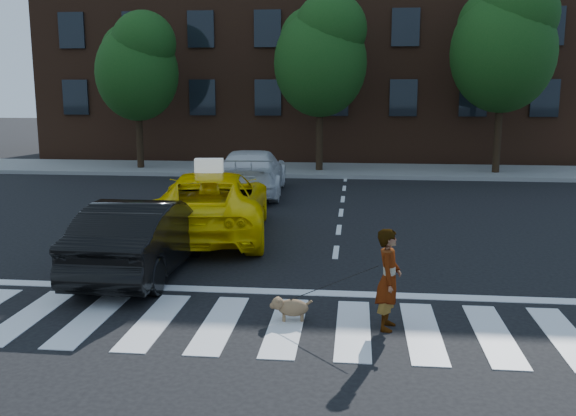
{
  "coord_description": "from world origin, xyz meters",
  "views": [
    {
      "loc": [
        1.99,
        -8.96,
        3.51
      ],
      "look_at": [
        0.65,
        3.61,
        1.1
      ],
      "focal_mm": 40.0,
      "sensor_mm": 36.0,
      "label": 1
    }
  ],
  "objects": [
    {
      "name": "black_sedan",
      "position": [
        -2.0,
        2.5,
        0.72
      ],
      "size": [
        1.57,
        4.37,
        1.43
      ],
      "primitive_type": "imported",
      "rotation": [
        0.0,
        0.0,
        3.13
      ],
      "color": "black",
      "rests_on": "ground"
    },
    {
      "name": "sidewalk_far",
      "position": [
        0.0,
        17.5,
        0.07
      ],
      "size": [
        30.0,
        4.0,
        0.15
      ],
      "primitive_type": "cube",
      "color": "slate",
      "rests_on": "ground"
    },
    {
      "name": "ground",
      "position": [
        0.0,
        0.0,
        0.0
      ],
      "size": [
        120.0,
        120.0,
        0.0
      ],
      "primitive_type": "plane",
      "color": "black",
      "rests_on": "ground"
    },
    {
      "name": "white_suv",
      "position": [
        -1.4,
        11.57,
        0.74
      ],
      "size": [
        2.4,
        5.24,
        1.48
      ],
      "primitive_type": "imported",
      "rotation": [
        0.0,
        0.0,
        3.21
      ],
      "color": "silver",
      "rests_on": "ground"
    },
    {
      "name": "tree_mid",
      "position": [
        0.53,
        17.0,
        4.85
      ],
      "size": [
        3.69,
        3.69,
        7.1
      ],
      "color": "black",
      "rests_on": "ground"
    },
    {
      "name": "tree_right",
      "position": [
        7.53,
        17.0,
        5.26
      ],
      "size": [
        4.0,
        4.0,
        7.7
      ],
      "color": "black",
      "rests_on": "ground"
    },
    {
      "name": "stop_line",
      "position": [
        0.0,
        1.6,
        0.01
      ],
      "size": [
        12.0,
        0.3,
        0.01
      ],
      "primitive_type": "cube",
      "color": "silver",
      "rests_on": "ground"
    },
    {
      "name": "dog",
      "position": [
        1.04,
        0.24,
        0.22
      ],
      "size": [
        0.66,
        0.3,
        0.37
      ],
      "rotation": [
        0.0,
        0.0,
        0.12
      ],
      "color": "olive",
      "rests_on": "ground"
    },
    {
      "name": "woman",
      "position": [
        2.5,
        0.09,
        0.75
      ],
      "size": [
        0.44,
        0.6,
        1.5
      ],
      "primitive_type": "imported",
      "rotation": [
        0.0,
        0.0,
        1.41
      ],
      "color": "#999999",
      "rests_on": "ground"
    },
    {
      "name": "building",
      "position": [
        0.0,
        25.0,
        6.0
      ],
      "size": [
        26.0,
        10.0,
        12.0
      ],
      "primitive_type": "cube",
      "color": "#49291A",
      "rests_on": "ground"
    },
    {
      "name": "tree_left",
      "position": [
        -6.97,
        17.0,
        4.44
      ],
      "size": [
        3.39,
        3.38,
        6.5
      ],
      "color": "black",
      "rests_on": "ground"
    },
    {
      "name": "taxi_sign",
      "position": [
        -1.4,
        5.54,
        1.7
      ],
      "size": [
        0.68,
        0.36,
        0.32
      ],
      "primitive_type": "cube",
      "rotation": [
        0.0,
        0.0,
        3.27
      ],
      "color": "white",
      "rests_on": "taxi"
    },
    {
      "name": "taxi",
      "position": [
        -1.4,
        5.74,
        0.77
      ],
      "size": [
        3.22,
        5.81,
        1.54
      ],
      "primitive_type": "imported",
      "rotation": [
        0.0,
        0.0,
        3.27
      ],
      "color": "yellow",
      "rests_on": "ground"
    },
    {
      "name": "crosswalk",
      "position": [
        0.0,
        0.0,
        0.01
      ],
      "size": [
        13.0,
        2.4,
        0.01
      ],
      "primitive_type": "cube",
      "color": "silver",
      "rests_on": "ground"
    }
  ]
}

